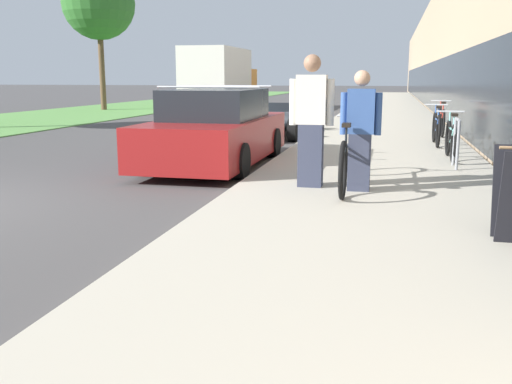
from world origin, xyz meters
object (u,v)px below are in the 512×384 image
object	(u,v)px
vintage_roadster_curbside	(271,122)
tandem_bicycle	(349,157)
street_tree_far	(99,3)
person_bystander	(311,121)
cruiser_bike_nearest	(451,139)
moving_truck	(220,79)
parked_sedan_curbside	(216,131)
bike_rack_hoop	(456,138)
cruiser_bike_farthest	(441,121)
person_rider	(360,131)
cruiser_bike_middle	(436,128)

from	to	relation	value
vintage_roadster_curbside	tandem_bicycle	bearing A→B (deg)	-70.44
vintage_roadster_curbside	street_tree_far	size ratio (longest dim) A/B	0.61
tandem_bicycle	person_bystander	xyz separation A→B (m)	(-0.52, -0.21, 0.52)
cruiser_bike_nearest	moving_truck	bearing A→B (deg)	118.74
parked_sedan_curbside	vintage_roadster_curbside	world-z (taller)	parked_sedan_curbside
bike_rack_hoop	cruiser_bike_farthest	bearing A→B (deg)	87.88
vintage_roadster_curbside	cruiser_bike_nearest	bearing A→B (deg)	-45.74
bike_rack_hoop	cruiser_bike_nearest	distance (m)	1.05
vintage_roadster_curbside	street_tree_far	distance (m)	16.10
person_rider	street_tree_far	bearing A→B (deg)	126.16
person_rider	person_bystander	bearing A→B (deg)	167.46
person_rider	cruiser_bike_middle	size ratio (longest dim) A/B	0.87
person_bystander	cruiser_bike_farthest	distance (m)	8.32
bike_rack_hoop	cruiser_bike_middle	xyz separation A→B (m)	(-0.08, 3.40, -0.13)
person_rider	cruiser_bike_nearest	size ratio (longest dim) A/B	0.94
person_bystander	bike_rack_hoop	bearing A→B (deg)	46.07
vintage_roadster_curbside	street_tree_far	xyz separation A→B (m)	(-10.89, 10.85, 4.79)
tandem_bicycle	street_tree_far	distance (m)	23.39
bike_rack_hoop	vintage_roadster_curbside	world-z (taller)	bike_rack_hoop
cruiser_bike_farthest	tandem_bicycle	bearing A→B (deg)	-103.64
cruiser_bike_farthest	parked_sedan_curbside	world-z (taller)	parked_sedan_curbside
person_bystander	street_tree_far	distance (m)	23.16
cruiser_bike_farthest	cruiser_bike_middle	bearing A→B (deg)	-97.21
moving_truck	vintage_roadster_curbside	bearing A→B (deg)	-67.80
tandem_bicycle	cruiser_bike_middle	distance (m)	5.69
tandem_bicycle	person_rider	bearing A→B (deg)	-65.39
bike_rack_hoop	parked_sedan_curbside	distance (m)	4.28
moving_truck	street_tree_far	distance (m)	7.02
cruiser_bike_nearest	cruiser_bike_farthest	size ratio (longest dim) A/B	0.98
vintage_roadster_curbside	parked_sedan_curbside	bearing A→B (deg)	-89.02
vintage_roadster_curbside	moving_truck	size ratio (longest dim) A/B	0.59
person_bystander	cruiser_bike_middle	world-z (taller)	person_bystander
parked_sedan_curbside	vintage_roadster_curbside	bearing A→B (deg)	90.98
cruiser_bike_middle	vintage_roadster_curbside	bearing A→B (deg)	153.48
tandem_bicycle	cruiser_bike_farthest	bearing A→B (deg)	76.36
tandem_bicycle	cruiser_bike_farthest	distance (m)	7.96
cruiser_bike_nearest	parked_sedan_curbside	xyz separation A→B (m)	(-4.29, -1.05, 0.17)
person_rider	person_bystander	xyz separation A→B (m)	(-0.69, 0.15, 0.11)
cruiser_bike_nearest	vintage_roadster_curbside	bearing A→B (deg)	134.26
parked_sedan_curbside	moving_truck	world-z (taller)	moving_truck
tandem_bicycle	street_tree_far	world-z (taller)	street_tree_far
cruiser_bike_nearest	vintage_roadster_curbside	size ratio (longest dim) A/B	0.40
person_bystander	parked_sedan_curbside	world-z (taller)	person_bystander
cruiser_bike_farthest	parked_sedan_curbside	size ratio (longest dim) A/B	0.39
cruiser_bike_middle	cruiser_bike_farthest	distance (m)	2.29
cruiser_bike_middle	parked_sedan_curbside	bearing A→B (deg)	-140.96
parked_sedan_curbside	tandem_bicycle	bearing A→B (deg)	-38.34
bike_rack_hoop	cruiser_bike_nearest	world-z (taller)	cruiser_bike_nearest
vintage_roadster_curbside	cruiser_bike_farthest	bearing A→B (deg)	1.60
tandem_bicycle	parked_sedan_curbside	distance (m)	3.33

